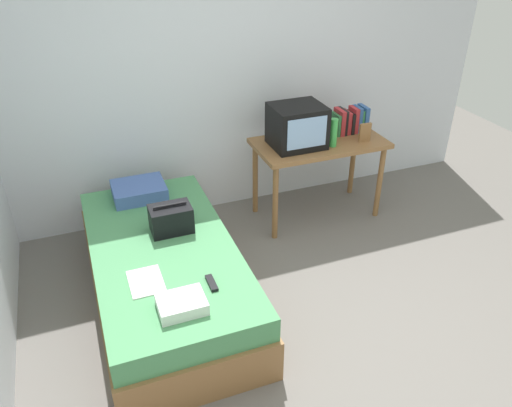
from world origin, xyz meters
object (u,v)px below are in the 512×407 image
(bed, at_px, (166,274))
(pillow, at_px, (139,191))
(water_bottle, at_px, (333,133))
(remote_dark, at_px, (212,283))
(desk, at_px, (319,151))
(picture_frame, at_px, (365,133))
(tv, at_px, (297,126))
(magazine, at_px, (146,281))
(book_row, at_px, (350,121))
(handbag, at_px, (171,219))
(folded_towel, at_px, (182,304))

(bed, distance_m, pillow, 0.82)
(water_bottle, bearing_deg, remote_dark, -142.45)
(desk, relative_size, picture_frame, 6.95)
(tv, bearing_deg, magazine, -145.47)
(book_row, xyz_separation_m, pillow, (-1.95, -0.04, -0.32))
(handbag, bearing_deg, folded_towel, -98.96)
(handbag, xyz_separation_m, folded_towel, (-0.13, -0.85, -0.06))
(desk, height_order, handbag, desk)
(water_bottle, height_order, pillow, water_bottle)
(bed, distance_m, magazine, 0.47)
(bed, xyz_separation_m, handbag, (0.11, 0.17, 0.35))
(bed, xyz_separation_m, desk, (1.58, 0.71, 0.41))
(water_bottle, distance_m, book_row, 0.37)
(picture_frame, bearing_deg, book_row, 94.31)
(water_bottle, height_order, folded_towel, water_bottle)
(water_bottle, height_order, picture_frame, water_bottle)
(magazine, bearing_deg, picture_frame, 23.36)
(bed, xyz_separation_m, picture_frame, (1.94, 0.56, 0.59))
(desk, bearing_deg, tv, -177.46)
(bed, distance_m, tv, 1.67)
(desk, xyz_separation_m, pillow, (-1.61, 0.05, -0.11))
(bed, distance_m, handbag, 0.40)
(remote_dark, bearing_deg, folded_towel, -145.69)
(picture_frame, distance_m, remote_dark, 2.08)
(folded_towel, bearing_deg, picture_frame, 32.31)
(pillow, relative_size, remote_dark, 2.68)
(desk, distance_m, pillow, 1.61)
(magazine, bearing_deg, folded_towel, -64.81)
(tv, distance_m, picture_frame, 0.62)
(water_bottle, bearing_deg, book_row, 37.72)
(picture_frame, xyz_separation_m, magazine, (-2.12, -0.92, -0.34))
(picture_frame, relative_size, handbag, 0.56)
(bed, distance_m, remote_dark, 0.62)
(remote_dark, distance_m, folded_towel, 0.28)
(picture_frame, xyz_separation_m, remote_dark, (-1.74, -1.09, -0.33))
(book_row, bearing_deg, tv, -169.88)
(pillow, relative_size, handbag, 1.40)
(tv, relative_size, water_bottle, 1.78)
(desk, relative_size, magazine, 4.00)
(pillow, distance_m, handbag, 0.61)
(picture_frame, distance_m, magazine, 2.34)
(desk, distance_m, handbag, 1.57)
(desk, bearing_deg, book_row, 15.05)
(picture_frame, height_order, handbag, picture_frame)
(tv, height_order, folded_towel, tv)
(bed, distance_m, picture_frame, 2.11)
(bed, height_order, folded_towel, folded_towel)
(handbag, xyz_separation_m, remote_dark, (0.09, -0.69, -0.09))
(book_row, height_order, picture_frame, book_row)
(pillow, xyz_separation_m, handbag, (0.14, -0.59, 0.05))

